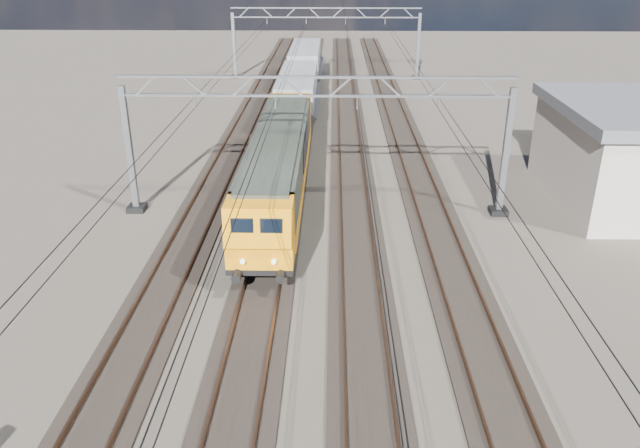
{
  "coord_description": "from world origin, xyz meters",
  "views": [
    {
      "loc": [
        0.83,
        -26.15,
        12.84
      ],
      "look_at": [
        0.33,
        -2.87,
        2.4
      ],
      "focal_mm": 35.0,
      "sensor_mm": 36.0,
      "label": 1
    }
  ],
  "objects_px": {
    "hopper_wagon_lead": "(298,92)",
    "hopper_wagon_mid": "(305,61)",
    "locomotive": "(279,163)",
    "catenary_gantry_mid": "(316,140)",
    "catenary_gantry_far": "(326,40)"
  },
  "relations": [
    {
      "from": "locomotive",
      "to": "hopper_wagon_mid",
      "type": "relative_size",
      "value": 1.62
    },
    {
      "from": "catenary_gantry_far",
      "to": "locomotive",
      "type": "xyz_separation_m",
      "value": [
        -2.0,
        -34.79,
        -1.58
      ]
    },
    {
      "from": "hopper_wagon_mid",
      "to": "catenary_gantry_far",
      "type": "bearing_deg",
      "value": 55.36
    },
    {
      "from": "catenary_gantry_far",
      "to": "hopper_wagon_mid",
      "type": "xyz_separation_m",
      "value": [
        -2.0,
        -2.89,
        -1.67
      ]
    },
    {
      "from": "hopper_wagon_lead",
      "to": "locomotive",
      "type": "bearing_deg",
      "value": -90.0
    },
    {
      "from": "catenary_gantry_mid",
      "to": "hopper_wagon_lead",
      "type": "relative_size",
      "value": 1.53
    },
    {
      "from": "catenary_gantry_mid",
      "to": "catenary_gantry_far",
      "type": "height_order",
      "value": "same"
    },
    {
      "from": "hopper_wagon_lead",
      "to": "catenary_gantry_far",
      "type": "bearing_deg",
      "value": 83.33
    },
    {
      "from": "locomotive",
      "to": "hopper_wagon_mid",
      "type": "bearing_deg",
      "value": 90.0
    },
    {
      "from": "catenary_gantry_far",
      "to": "hopper_wagon_mid",
      "type": "relative_size",
      "value": 1.53
    },
    {
      "from": "hopper_wagon_lead",
      "to": "catenary_gantry_mid",
      "type": "bearing_deg",
      "value": -83.96
    },
    {
      "from": "catenary_gantry_mid",
      "to": "hopper_wagon_mid",
      "type": "bearing_deg",
      "value": 93.46
    },
    {
      "from": "catenary_gantry_far",
      "to": "hopper_wagon_mid",
      "type": "distance_m",
      "value": 3.9
    },
    {
      "from": "locomotive",
      "to": "hopper_wagon_mid",
      "type": "height_order",
      "value": "locomotive"
    },
    {
      "from": "hopper_wagon_lead",
      "to": "hopper_wagon_mid",
      "type": "bearing_deg",
      "value": 90.0
    }
  ]
}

